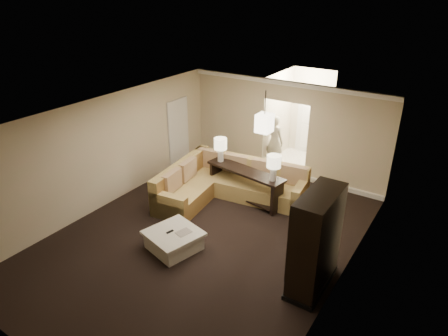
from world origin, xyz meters
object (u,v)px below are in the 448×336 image
Objects in this scene: armoire at (315,243)px; person at (275,139)px; sectional_sofa at (225,185)px; coffee_table at (174,240)px; console_table at (245,182)px; drink_table at (298,222)px.

person is (-3.04, 4.43, -0.03)m from armoire.
sectional_sofa reaches higher than coffee_table.
sectional_sofa is 2.56m from person.
armoire is (2.72, -2.13, 0.43)m from console_table.
armoire is at bearing 10.77° from coffee_table.
armoire is 3.84× the size of drink_table.
drink_table is at bearing -15.14° from console_table.
sectional_sofa is 2.40m from drink_table.
drink_table is (-0.87, 1.33, -0.58)m from armoire.
coffee_table is at bearing -85.73° from console_table.
sectional_sofa is 1.85× the size of person.
person is (-0.32, 2.30, 0.40)m from console_table.
console_table is at bearing 15.58° from sectional_sofa.
console_table reaches higher than drink_table.
console_table is 4.42× the size of drink_table.
console_table is 2.36m from person.
coffee_table is at bearing 99.73° from person.
armoire reaches higher than sectional_sofa.
sectional_sofa is 2.69× the size of coffee_table.
armoire reaches higher than person.
coffee_table is 0.56× the size of console_table.
armoire is at bearing -38.28° from sectional_sofa.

